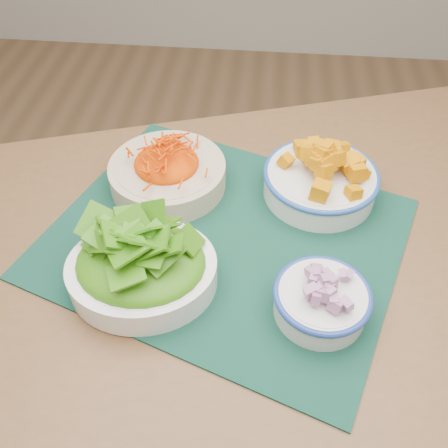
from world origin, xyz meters
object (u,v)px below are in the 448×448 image
object	(u,v)px
onion_bowl	(322,297)
squash_bowl	(322,173)
placemat	(224,237)
lettuce_bowl	(141,263)
carrot_bowl	(167,168)
table	(252,300)

from	to	relation	value
onion_bowl	squash_bowl	bearing A→B (deg)	88.56
placemat	lettuce_bowl	world-z (taller)	lettuce_bowl
carrot_bowl	onion_bowl	xyz separation A→B (m)	(0.27, -0.25, -0.00)
onion_bowl	lettuce_bowl	bearing A→B (deg)	174.54
lettuce_bowl	onion_bowl	xyz separation A→B (m)	(0.26, -0.03, -0.01)
table	placemat	world-z (taller)	placemat
onion_bowl	table	bearing A→B (deg)	141.34
squash_bowl	onion_bowl	distance (m)	0.26
lettuce_bowl	placemat	bearing A→B (deg)	35.85
table	onion_bowl	size ratio (longest dim) A/B	9.52
squash_bowl	onion_bowl	xyz separation A→B (m)	(-0.01, -0.26, -0.01)
lettuce_bowl	onion_bowl	distance (m)	0.27
lettuce_bowl	carrot_bowl	bearing A→B (deg)	82.40
table	squash_bowl	xyz separation A→B (m)	(0.10, 0.18, 0.14)
carrot_bowl	table	bearing A→B (deg)	-45.78
placemat	carrot_bowl	world-z (taller)	carrot_bowl
table	placemat	xyz separation A→B (m)	(-0.05, 0.06, 0.09)
squash_bowl	lettuce_bowl	xyz separation A→B (m)	(-0.27, -0.23, 0.00)
carrot_bowl	squash_bowl	world-z (taller)	squash_bowl
placemat	onion_bowl	bearing A→B (deg)	-21.71
squash_bowl	onion_bowl	bearing A→B (deg)	-91.44
squash_bowl	lettuce_bowl	size ratio (longest dim) A/B	1.00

